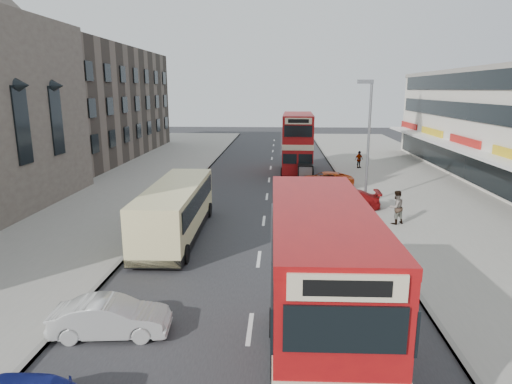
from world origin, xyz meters
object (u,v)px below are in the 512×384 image
at_px(pedestrian_far, 359,159).
at_px(cyclist, 322,194).
at_px(bus_second, 298,143).
at_px(car_right_b, 325,180).
at_px(bus_main, 319,300).
at_px(car_left_front, 111,317).
at_px(car_right_a, 344,200).
at_px(pedestrian_near, 396,207).
at_px(street_lamp, 368,133).
at_px(coach, 176,209).

relative_size(pedestrian_far, cyclist, 0.83).
bearing_deg(cyclist, bus_second, 100.28).
xyz_separation_m(bus_second, car_right_b, (1.93, -6.05, -2.13)).
relative_size(bus_second, pedestrian_far, 5.86).
height_order(bus_main, car_left_front, bus_main).
distance_m(car_right_a, pedestrian_far, 15.27).
bearing_deg(car_right_b, cyclist, -8.02).
relative_size(bus_second, pedestrian_near, 4.94).
distance_m(street_lamp, bus_second, 12.13).
bearing_deg(bus_main, coach, -62.44).
xyz_separation_m(bus_second, car_right_a, (2.55, -12.52, -2.10)).
bearing_deg(car_left_front, pedestrian_near, -49.83).
bearing_deg(pedestrian_far, coach, -152.42).
xyz_separation_m(bus_second, pedestrian_near, (4.94, -15.88, -1.63)).
relative_size(car_right_a, cyclist, 2.27).
bearing_deg(bus_main, street_lamp, -104.83).
relative_size(street_lamp, bus_main, 0.96).
height_order(bus_main, coach, bus_main).
relative_size(pedestrian_near, pedestrian_far, 1.19).
height_order(bus_second, pedestrian_far, bus_second).
height_order(bus_second, car_left_front, bus_second).
height_order(bus_second, car_right_b, bus_second).
distance_m(coach, car_left_front, 9.61).
distance_m(coach, pedestrian_far, 24.36).
xyz_separation_m(car_left_front, pedestrian_near, (11.73, 11.96, 0.52)).
xyz_separation_m(car_left_front, car_right_b, (8.71, 21.79, 0.02)).
bearing_deg(car_right_b, bus_main, -6.41).
xyz_separation_m(bus_main, pedestrian_far, (6.56, 32.33, -1.49)).
relative_size(car_left_front, car_right_b, 0.81).
bearing_deg(car_right_a, pedestrian_far, 168.78).
bearing_deg(cyclist, pedestrian_near, -49.60).
bearing_deg(car_right_a, car_right_b, -172.65).
bearing_deg(car_right_b, car_right_a, 5.01).
bearing_deg(car_left_front, street_lamp, -38.53).
distance_m(street_lamp, car_right_a, 4.57).
bearing_deg(car_left_front, cyclist, -30.94).
bearing_deg(street_lamp, pedestrian_near, -78.96).
relative_size(car_right_a, pedestrian_far, 2.75).
bearing_deg(bus_second, car_right_b, 109.35).
relative_size(car_left_front, cyclist, 1.84).
relative_size(bus_second, car_right_b, 2.14).
height_order(bus_main, bus_second, bus_second).
distance_m(coach, cyclist, 11.03).
height_order(street_lamp, car_left_front, street_lamp).
bearing_deg(car_right_a, bus_second, -166.63).
relative_size(street_lamp, car_right_b, 1.82).
distance_m(pedestrian_near, pedestrian_far, 18.27).
height_order(street_lamp, cyclist, street_lamp).
bearing_deg(pedestrian_far, pedestrian_near, -123.68).
bearing_deg(street_lamp, car_right_a, -139.79).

